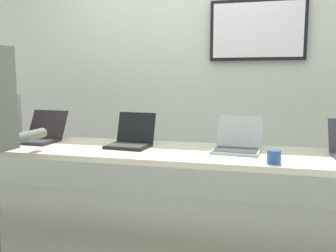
% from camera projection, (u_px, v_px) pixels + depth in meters
% --- Properties ---
extents(ground, '(8.00, 8.00, 0.04)m').
position_uv_depth(ground, '(152.00, 246.00, 2.75)').
color(ground, '#A1A798').
extents(back_wall, '(8.00, 0.11, 2.57)m').
position_uv_depth(back_wall, '(184.00, 74.00, 3.66)').
color(back_wall, silver).
rests_on(back_wall, ground).
extents(workbench, '(3.37, 0.70, 0.74)m').
position_uv_depth(workbench, '(151.00, 155.00, 2.66)').
color(workbench, beige).
rests_on(workbench, ground).
extents(laptop_station_0, '(0.35, 0.38, 0.24)m').
position_uv_depth(laptop_station_0, '(40.00, 134.00, 2.97)').
color(laptop_station_0, '#282224').
rests_on(laptop_station_0, workbench).
extents(laptop_station_1, '(0.34, 0.34, 0.25)m').
position_uv_depth(laptop_station_1, '(131.00, 139.00, 2.75)').
color(laptop_station_1, black).
rests_on(laptop_station_1, workbench).
extents(laptop_station_2, '(0.35, 0.36, 0.24)m').
position_uv_depth(laptop_station_2, '(238.00, 143.00, 2.57)').
color(laptop_station_2, '#AAB7B6').
rests_on(laptop_station_2, workbench).
extents(coffee_mug, '(0.08, 0.08, 0.08)m').
position_uv_depth(coffee_mug, '(274.00, 157.00, 2.20)').
color(coffee_mug, '#2B5093').
rests_on(coffee_mug, workbench).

